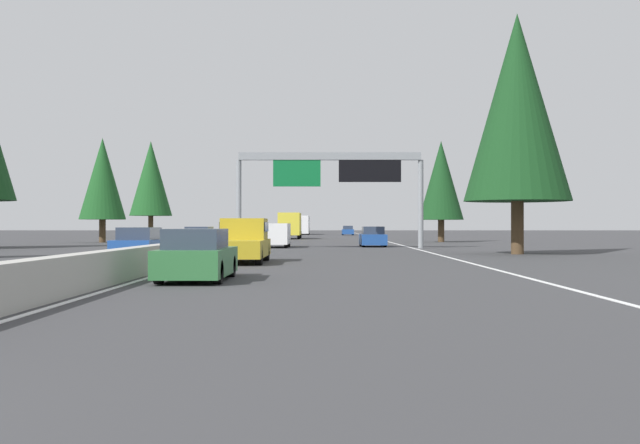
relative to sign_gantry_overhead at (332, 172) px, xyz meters
The scene contains 18 objects.
ground_plane 16.10m from the sign_gantry_overhead, 23.31° to the left, with size 320.00×320.00×0.00m, color #38383A.
median_barrier 34.91m from the sign_gantry_overhead, 10.55° to the left, with size 180.00×0.56×0.90m, color #ADAAA3.
shoulder_stripe_right 25.16m from the sign_gantry_overhead, 12.87° to the right, with size 160.00×0.16×0.01m, color silver.
shoulder_stripe_median 25.22m from the sign_gantry_overhead, 13.55° to the left, with size 160.00×0.16×0.01m, color silver.
sign_gantry_overhead is the anchor object (origin of this frame).
sedan_near_center 30.18m from the sign_gantry_overhead, behind, with size 4.40×1.80×1.47m.
pickup_mid_left 19.96m from the sign_gantry_overhead, 168.20° to the left, with size 5.60×2.00×1.86m.
sedan_far_center 6.75m from the sign_gantry_overhead, 36.43° to the right, with size 4.40×1.80×1.47m.
box_truck_distant_a 35.89m from the sign_gantry_overhead, ahead, with size 8.50×2.40×2.95m.
sedan_distant_b 67.66m from the sign_gantry_overhead, ahead, with size 4.40×1.80×1.47m.
bus_near_right 75.49m from the sign_gantry_overhead, ahead, with size 11.50×2.55×3.10m.
minivan_far_left 6.18m from the sign_gantry_overhead, 61.91° to the left, with size 5.00×1.95×1.69m.
oncoming_near 19.36m from the sign_gantry_overhead, 151.62° to the left, with size 4.40×1.80×1.47m.
oncoming_far 9.92m from the sign_gantry_overhead, 98.84° to the left, with size 4.40×1.80×1.47m.
conifer_right_near 14.49m from the sign_gantry_overhead, 135.96° to the right, with size 5.74×5.74×13.03m.
conifer_right_mid 21.74m from the sign_gantry_overhead, 28.36° to the right, with size 4.14×4.14×9.41m.
conifer_left_mid 26.82m from the sign_gantry_overhead, 50.27° to the left, with size 4.17×4.17×9.48m.
conifer_left_far 55.48m from the sign_gantry_overhead, 25.45° to the left, with size 5.66×5.66×12.86m.
Camera 1 is at (-5.00, -5.48, 1.58)m, focal length 42.40 mm.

